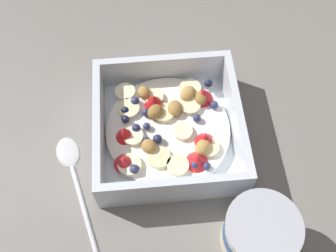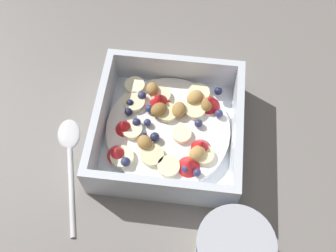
# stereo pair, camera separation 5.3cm
# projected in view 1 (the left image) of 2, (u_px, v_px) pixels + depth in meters

# --- Properties ---
(ground_plane) EXTENTS (2.40, 2.40, 0.00)m
(ground_plane) POSITION_uv_depth(u_px,v_px,m) (156.00, 127.00, 0.57)
(ground_plane) COLOR gray
(fruit_bowl) EXTENTS (0.20, 0.20, 0.06)m
(fruit_bowl) POSITION_uv_depth(u_px,v_px,m) (168.00, 129.00, 0.54)
(fruit_bowl) COLOR white
(fruit_bowl) RESTS_ON ground
(spoon) EXTENTS (0.07, 0.17, 0.01)m
(spoon) POSITION_uv_depth(u_px,v_px,m) (72.00, 168.00, 0.53)
(spoon) COLOR silver
(spoon) RESTS_ON ground
(yogurt_cup) EXTENTS (0.09, 0.09, 0.07)m
(yogurt_cup) POSITION_uv_depth(u_px,v_px,m) (259.00, 233.00, 0.46)
(yogurt_cup) COLOR beige
(yogurt_cup) RESTS_ON ground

